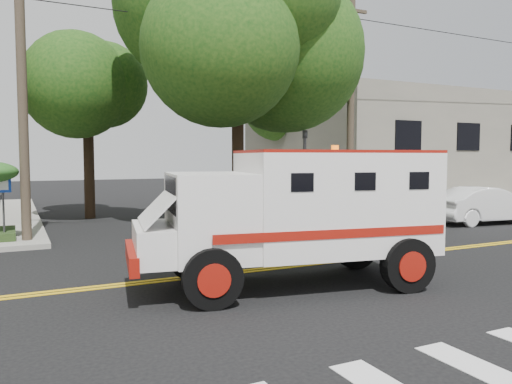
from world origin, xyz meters
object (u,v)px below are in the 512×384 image
armored_truck (299,209)px  parked_sedan (485,205)px  pedestrian_a (356,200)px  pedestrian_b (371,189)px

armored_truck → parked_sedan: (11.51, 4.98, -0.84)m
pedestrian_a → pedestrian_b: pedestrian_b is taller
parked_sedan → pedestrian_a: 5.06m
parked_sedan → armored_truck: bearing=119.3°
armored_truck → pedestrian_a: bearing=56.1°
parked_sedan → pedestrian_a: bearing=65.7°
parked_sedan → pedestrian_b: (-1.79, 4.80, 0.40)m
armored_truck → pedestrian_a: size_ratio=4.13×
pedestrian_a → pedestrian_b: size_ratio=0.79×
pedestrian_a → pedestrian_b: bearing=-164.4°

